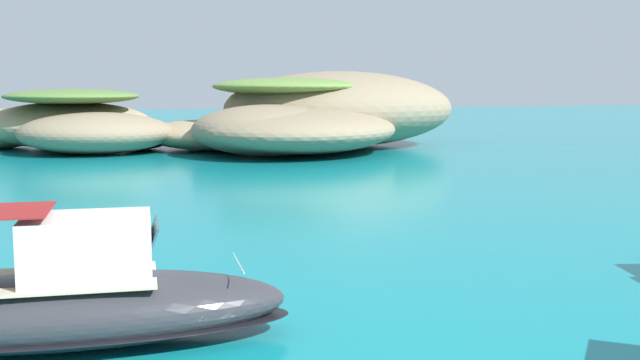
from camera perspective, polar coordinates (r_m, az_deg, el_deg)
name	(u,v)px	position (r m, az deg, el deg)	size (l,w,h in m)	color
islet_large	(311,119)	(76.17, -0.63, 4.56)	(37.31, 33.62, 7.71)	#84755B
islet_small	(68,125)	(79.36, -18.15, 3.87)	(22.90, 23.58, 5.93)	#84755B
motorboat_charcoal	(69,303)	(19.61, -18.10, -8.67)	(11.04, 4.10, 3.38)	#2D2D33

